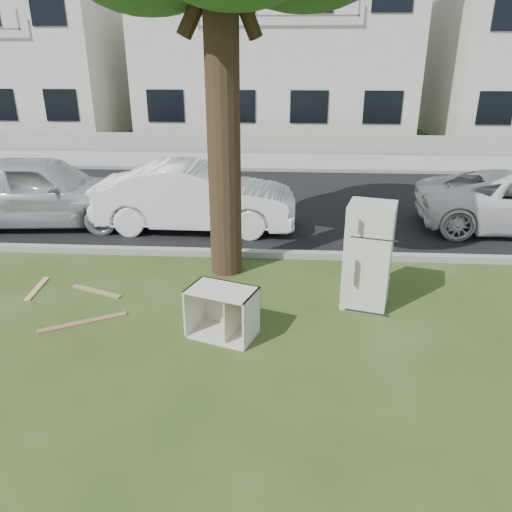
# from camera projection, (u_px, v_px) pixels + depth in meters

# --- Properties ---
(ground) EXTENTS (120.00, 120.00, 0.00)m
(ground) POSITION_uv_depth(u_px,v_px,m) (240.00, 322.00, 7.11)
(ground) COLOR #2D4318
(road) EXTENTS (120.00, 7.00, 0.01)m
(road) POSITION_uv_depth(u_px,v_px,m) (262.00, 203.00, 12.64)
(road) COLOR black
(road) RESTS_ON ground
(kerb_near) EXTENTS (120.00, 0.18, 0.12)m
(kerb_near) POSITION_uv_depth(u_px,v_px,m) (252.00, 257.00, 9.37)
(kerb_near) COLOR gray
(kerb_near) RESTS_ON ground
(kerb_far) EXTENTS (120.00, 0.18, 0.12)m
(kerb_far) POSITION_uv_depth(u_px,v_px,m) (268.00, 171.00, 15.92)
(kerb_far) COLOR gray
(kerb_far) RESTS_ON ground
(sidewalk) EXTENTS (120.00, 2.80, 0.01)m
(sidewalk) POSITION_uv_depth(u_px,v_px,m) (270.00, 162.00, 17.25)
(sidewalk) COLOR gray
(sidewalk) RESTS_ON ground
(low_wall) EXTENTS (120.00, 0.15, 0.70)m
(low_wall) POSITION_uv_depth(u_px,v_px,m) (271.00, 144.00, 18.59)
(low_wall) COLOR gray
(low_wall) RESTS_ON ground
(townhouse_left) EXTENTS (10.20, 8.16, 7.04)m
(townhouse_left) POSITION_uv_depth(u_px,v_px,m) (12.00, 51.00, 22.61)
(townhouse_left) COLOR beige
(townhouse_left) RESTS_ON ground
(townhouse_center) EXTENTS (11.22, 8.16, 7.44)m
(townhouse_center) POSITION_uv_depth(u_px,v_px,m) (276.00, 46.00, 21.82)
(townhouse_center) COLOR silver
(townhouse_center) RESTS_ON ground
(fridge) EXTENTS (0.79, 0.76, 1.59)m
(fridge) POSITION_uv_depth(u_px,v_px,m) (368.00, 256.00, 7.33)
(fridge) COLOR silver
(fridge) RESTS_ON ground
(cabinet) EXTENTS (1.01, 0.81, 0.69)m
(cabinet) POSITION_uv_depth(u_px,v_px,m) (222.00, 312.00, 6.67)
(cabinet) COLOR white
(cabinet) RESTS_ON ground
(plank_a) EXTENTS (1.12, 0.68, 0.02)m
(plank_a) POSITION_uv_depth(u_px,v_px,m) (83.00, 322.00, 7.09)
(plank_a) COLOR #936647
(plank_a) RESTS_ON ground
(plank_b) EXTENTS (0.92, 0.44, 0.02)m
(plank_b) POSITION_uv_depth(u_px,v_px,m) (97.00, 291.00, 8.00)
(plank_b) COLOR #A77A57
(plank_b) RESTS_ON ground
(plank_c) EXTENTS (0.16, 0.85, 0.02)m
(plank_c) POSITION_uv_depth(u_px,v_px,m) (37.00, 288.00, 8.09)
(plank_c) COLOR tan
(plank_c) RESTS_ON ground
(car_center) EXTENTS (4.25, 1.53, 1.40)m
(car_center) POSITION_uv_depth(u_px,v_px,m) (196.00, 197.00, 10.61)
(car_center) COLOR white
(car_center) RESTS_ON ground
(car_left) EXTENTS (4.65, 2.23, 1.53)m
(car_left) POSITION_uv_depth(u_px,v_px,m) (40.00, 190.00, 10.85)
(car_left) COLOR #BABDC2
(car_left) RESTS_ON ground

